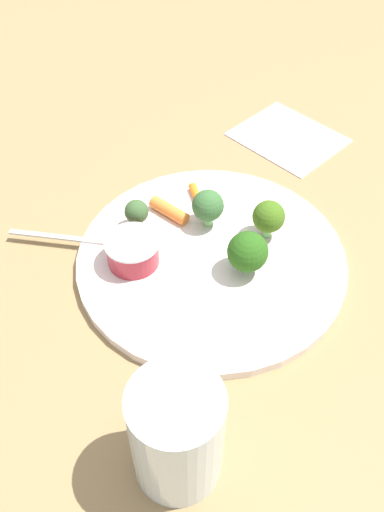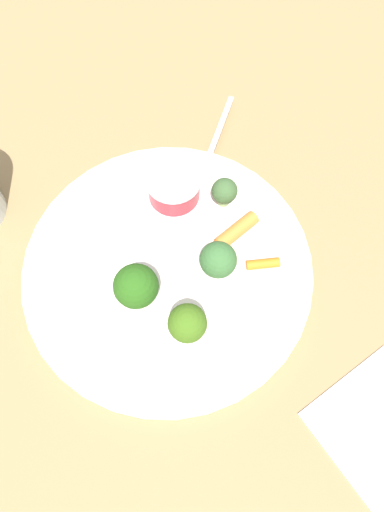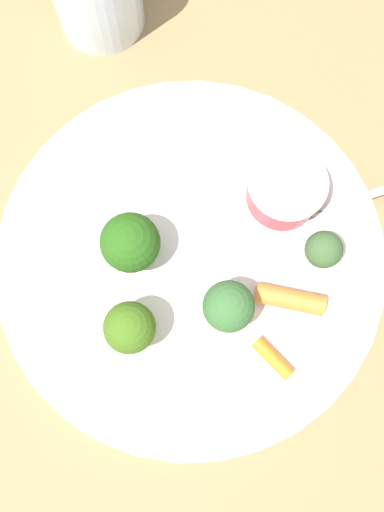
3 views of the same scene
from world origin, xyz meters
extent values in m
plane|color=olive|center=(0.00, 0.00, 0.00)|extent=(2.40, 2.40, 0.00)
cylinder|color=silver|center=(0.00, 0.00, 0.01)|extent=(0.32, 0.32, 0.01)
cylinder|color=maroon|center=(0.08, 0.04, 0.03)|extent=(0.06, 0.06, 0.03)
cylinder|color=silver|center=(0.08, 0.04, 0.04)|extent=(0.06, 0.06, 0.00)
cylinder|color=#7DC473|center=(0.02, -0.05, 0.02)|extent=(0.01, 0.01, 0.02)
sphere|color=#376331|center=(0.02, -0.05, 0.04)|extent=(0.04, 0.04, 0.04)
cylinder|color=#7EC56E|center=(-0.05, -0.05, 0.02)|extent=(0.01, 0.01, 0.02)
sphere|color=#3E6419|center=(-0.05, -0.05, 0.04)|extent=(0.04, 0.04, 0.04)
cylinder|color=#83B468|center=(-0.04, 0.01, 0.02)|extent=(0.01, 0.01, 0.01)
sphere|color=#265616|center=(-0.04, 0.01, 0.04)|extent=(0.05, 0.05, 0.05)
cylinder|color=#8FB06E|center=(0.10, -0.01, 0.02)|extent=(0.01, 0.01, 0.01)
sphere|color=#39582E|center=(0.10, -0.01, 0.04)|extent=(0.03, 0.03, 0.03)
cylinder|color=orange|center=(0.05, -0.09, 0.02)|extent=(0.03, 0.04, 0.01)
cylinder|color=orange|center=(0.07, -0.05, 0.02)|extent=(0.06, 0.03, 0.02)
cube|color=beige|center=(0.18, 0.04, 0.01)|extent=(0.13, 0.03, 0.00)
cube|color=beige|center=(0.10, 0.01, 0.01)|extent=(0.03, 0.01, 0.00)
cube|color=beige|center=(0.10, 0.02, 0.01)|extent=(0.03, 0.01, 0.00)
cube|color=beige|center=(0.10, 0.02, 0.01)|extent=(0.03, 0.01, 0.00)
cube|color=beige|center=(0.10, 0.02, 0.01)|extent=(0.03, 0.01, 0.00)
camera|label=1|loc=(-0.13, 0.41, 0.48)|focal=38.18mm
camera|label=2|loc=(-0.15, -0.12, 0.47)|focal=31.91mm
camera|label=3|loc=(-0.01, -0.10, 0.44)|focal=38.07mm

